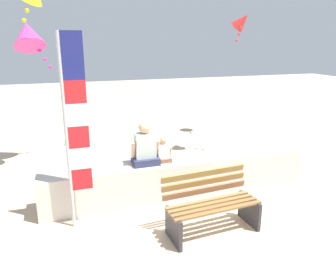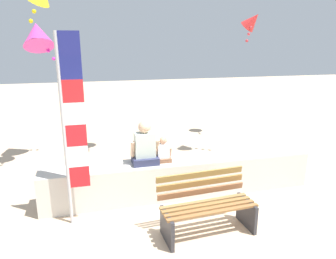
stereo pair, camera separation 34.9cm
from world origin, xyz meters
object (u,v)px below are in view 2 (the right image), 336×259
at_px(person_adult, 145,147).
at_px(kite_magenta, 37,35).
at_px(flag_banner, 71,122).
at_px(person_child, 163,152).
at_px(kite_red, 252,21).
at_px(park_bench, 207,207).

bearing_deg(person_adult, kite_magenta, 125.74).
bearing_deg(flag_banner, person_child, 18.81).
distance_m(person_child, kite_red, 5.20).
xyz_separation_m(park_bench, kite_magenta, (-2.61, 3.93, 2.54)).
height_order(person_adult, kite_red, kite_red).
xyz_separation_m(kite_red, kite_magenta, (-5.58, -0.46, -0.41)).
bearing_deg(kite_red, kite_magenta, -175.24).
distance_m(park_bench, flag_banner, 2.37).
bearing_deg(flag_banner, park_bench, -21.68).
height_order(person_adult, kite_magenta, kite_magenta).
relative_size(park_bench, kite_red, 1.63).
distance_m(park_bench, person_child, 1.39).
relative_size(person_child, kite_magenta, 0.39).
bearing_deg(kite_magenta, person_adult, -54.26).
xyz_separation_m(person_child, flag_banner, (-1.52, -0.52, 0.78)).
bearing_deg(flag_banner, kite_magenta, 102.91).
bearing_deg(park_bench, flag_banner, 158.32).
height_order(park_bench, person_adult, person_adult).
relative_size(park_bench, person_child, 3.12).
xyz_separation_m(person_child, kite_red, (3.33, 3.13, 2.48)).
xyz_separation_m(person_adult, kite_magenta, (-1.92, 2.67, 1.95)).
distance_m(person_adult, flag_banner, 1.45).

